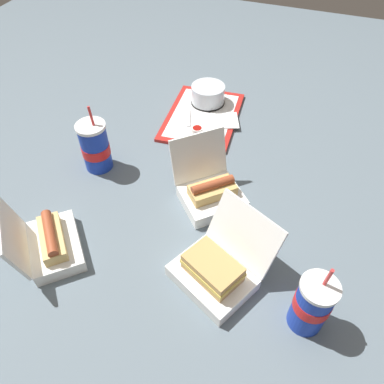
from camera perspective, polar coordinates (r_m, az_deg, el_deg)
ground_plane at (r=1.15m, az=1.48°, el=-1.26°), size 3.20×3.20×0.00m
food_tray at (r=1.46m, az=1.58°, el=11.43°), size 0.39×0.29×0.01m
cake_container at (r=1.51m, az=2.44°, el=14.57°), size 0.13×0.13×0.07m
ketchup_cup at (r=1.36m, az=0.79°, el=9.37°), size 0.04×0.04×0.02m
napkin_stack at (r=1.43m, az=5.00°, el=10.81°), size 0.13×0.13×0.00m
plastic_fork at (r=1.44m, az=-0.52°, el=11.26°), size 0.11×0.05×0.00m
clamshell_hotdog_right at (r=1.07m, az=-20.87°, el=-7.24°), size 0.25×0.25×0.17m
clamshell_sandwich_front at (r=0.95m, az=3.65°, el=-11.71°), size 0.28×0.27×0.17m
clamshell_hotdog_left at (r=1.12m, az=2.77°, el=0.05°), size 0.26×0.26×0.18m
soda_cup_left at (r=1.24m, az=-14.53°, el=6.69°), size 0.09×0.09×0.23m
soda_cup_back at (r=0.90m, az=17.81°, el=-15.97°), size 0.09×0.09×0.22m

